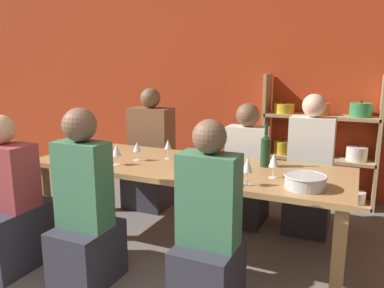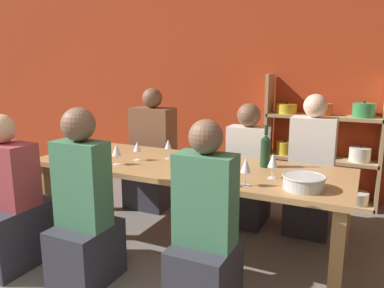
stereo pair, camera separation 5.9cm
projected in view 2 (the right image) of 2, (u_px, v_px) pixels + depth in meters
The scene contains 21 objects.
wall_back_red at pixel (243, 79), 4.57m from camera, with size 8.80×0.06×2.70m.
shelf_unit at pixel (322, 150), 4.13m from camera, with size 1.23×0.30×1.42m.
dining_table at pixel (187, 174), 3.04m from camera, with size 2.55×0.90×0.72m.
mixing_bowl at pixel (304, 182), 2.41m from camera, with size 0.27×0.27×0.09m.
wine_bottle_green at pixel (265, 150), 2.93m from camera, with size 0.08×0.08×0.33m.
wine_glass_empty_a at pixel (246, 166), 2.45m from camera, with size 0.07×0.07×0.19m.
wine_glass_red_a at pixel (70, 147), 3.16m from camera, with size 0.08×0.08×0.16m.
wine_glass_white_a at pixel (273, 161), 2.63m from camera, with size 0.07×0.07×0.18m.
wine_glass_red_b at pixel (168, 145), 3.19m from camera, with size 0.06×0.06×0.17m.
wine_glass_empty_b at pixel (224, 170), 2.45m from camera, with size 0.06×0.06×0.16m.
wine_glass_white_b at pixel (137, 147), 3.14m from camera, with size 0.07×0.07×0.16m.
wine_glass_white_c at pixel (117, 150), 3.00m from camera, with size 0.08×0.08×0.17m.
wine_glass_empty_c at pixel (186, 158), 2.78m from camera, with size 0.07×0.07×0.16m.
wine_glass_red_c at pixel (60, 143), 3.29m from camera, with size 0.08×0.08×0.16m.
cell_phone at pixel (221, 161), 3.10m from camera, with size 0.16×0.14×0.01m.
person_near_a at pixel (205, 249), 2.17m from camera, with size 0.34×0.43×1.22m.
person_far_a at pixel (154, 163), 4.09m from camera, with size 0.46×0.57×1.28m.
person_near_b at pixel (84, 218), 2.58m from camera, with size 0.36×0.45×1.24m.
person_far_b at pixel (247, 179), 3.61m from camera, with size 0.38×0.47×1.16m.
person_near_c at pixel (10, 211), 2.85m from camera, with size 0.45×0.57×1.16m.
person_far_c at pixel (310, 182), 3.41m from camera, with size 0.39×0.48×1.26m.
Camera 2 is at (1.44, -0.63, 1.49)m, focal length 35.00 mm.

